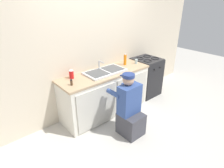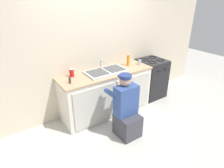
# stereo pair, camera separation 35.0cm
# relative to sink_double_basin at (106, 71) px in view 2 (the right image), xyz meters

# --- Properties ---
(ground_plane) EXTENTS (12.00, 12.00, 0.00)m
(ground_plane) POSITION_rel_sink_double_basin_xyz_m (0.00, -0.30, -0.91)
(ground_plane) COLOR beige
(back_wall) EXTENTS (6.00, 0.10, 2.50)m
(back_wall) POSITION_rel_sink_double_basin_xyz_m (0.00, 0.35, 0.34)
(back_wall) COLOR beige
(back_wall) RESTS_ON ground_plane
(counter_cabinet) EXTENTS (1.85, 0.62, 0.85)m
(counter_cabinet) POSITION_rel_sink_double_basin_xyz_m (0.00, -0.01, -0.48)
(counter_cabinet) COLOR silver
(counter_cabinet) RESTS_ON ground_plane
(countertop) EXTENTS (1.89, 0.62, 0.04)m
(countertop) POSITION_rel_sink_double_basin_xyz_m (0.00, -0.00, -0.04)
(countertop) COLOR tan
(countertop) RESTS_ON counter_cabinet
(sink_double_basin) EXTENTS (0.80, 0.44, 0.19)m
(sink_double_basin) POSITION_rel_sink_double_basin_xyz_m (0.00, 0.00, 0.00)
(sink_double_basin) COLOR silver
(sink_double_basin) RESTS_ON countertop
(stove_range) EXTENTS (0.59, 0.62, 0.91)m
(stove_range) POSITION_rel_sink_double_basin_xyz_m (1.25, -0.00, -0.45)
(stove_range) COLOR black
(stove_range) RESTS_ON ground_plane
(plumber_person) EXTENTS (0.42, 0.61, 1.10)m
(plumber_person) POSITION_rel_sink_double_basin_xyz_m (-0.10, -0.78, -0.45)
(plumber_person) COLOR #3F3F47
(plumber_person) RESTS_ON ground_plane
(spice_bottle_pepper) EXTENTS (0.04, 0.04, 0.10)m
(spice_bottle_pepper) POSITION_rel_sink_double_basin_xyz_m (-0.78, -0.09, 0.03)
(spice_bottle_pepper) COLOR #513823
(spice_bottle_pepper) RESTS_ON countertop
(soap_bottle_orange) EXTENTS (0.06, 0.06, 0.25)m
(soap_bottle_orange) POSITION_rel_sink_double_basin_xyz_m (0.59, 0.06, 0.09)
(soap_bottle_orange) COLOR orange
(soap_bottle_orange) RESTS_ON countertop
(soda_cup_red) EXTENTS (0.08, 0.08, 0.15)m
(soda_cup_red) POSITION_rel_sink_double_basin_xyz_m (-0.63, 0.16, 0.06)
(soda_cup_red) COLOR red
(soda_cup_red) RESTS_ON countertop
(water_glass) EXTENTS (0.06, 0.06, 0.10)m
(water_glass) POSITION_rel_sink_double_basin_xyz_m (0.82, -0.04, 0.03)
(water_glass) COLOR #ADC6CC
(water_glass) RESTS_ON countertop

